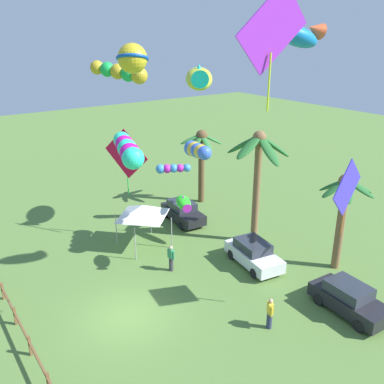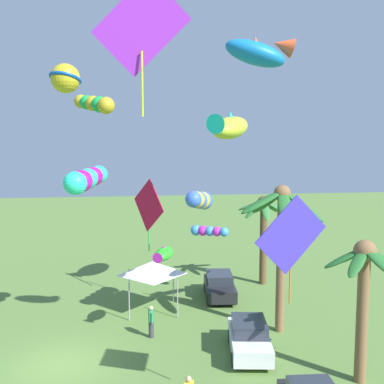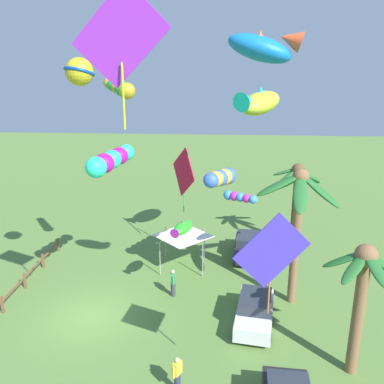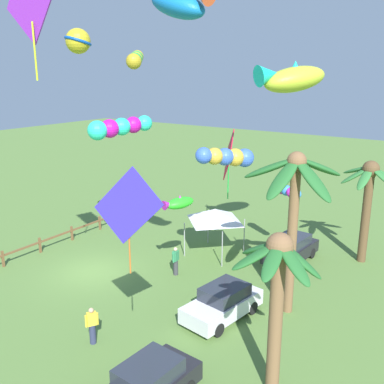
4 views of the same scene
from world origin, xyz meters
name	(u,v)px [view 2 (image 2 of 4)]	position (x,y,z in m)	size (l,w,h in m)	color
ground_plane	(61,365)	(0.00, 0.00, 0.00)	(120.00, 120.00, 0.00)	#567A38
palm_tree_0	(364,279)	(2.95, 12.06, 4.21)	(3.20, 3.07, 5.78)	brown
palm_tree_1	(281,221)	(-2.29, 10.42, 5.67)	(4.23, 4.34, 7.44)	brown
palm_tree_2	(263,221)	(-9.93, 11.77, 4.29)	(3.21, 3.36, 5.95)	brown
parked_car_0	(249,337)	(-0.05, 8.29, 0.75)	(4.11, 2.26, 1.51)	silver
parked_car_2	(220,286)	(-7.60, 8.38, 0.75)	(4.04, 2.06, 1.51)	black
spectator_1	(151,321)	(-2.33, 3.97, 0.81)	(0.55, 0.28, 1.59)	#38383D
festival_tent	(152,268)	(-5.94, 4.20, 2.47)	(2.86, 2.86, 2.85)	#9E9EA3
kite_diamond_0	(291,236)	(5.60, 8.11, 6.59)	(0.49, 2.50, 3.53)	#3C2DCB
kite_fish_1	(163,254)	(-1.83, 4.55, 4.29)	(1.86, 1.30, 0.73)	green
kite_ball_2	(65,78)	(0.52, 0.60, 12.02)	(1.76, 1.76, 1.15)	gold
kite_fish_3	(259,52)	(2.41, 7.86, 12.87)	(1.43, 2.80, 1.45)	#1370BF
kite_tube_4	(200,200)	(-3.30, 6.49, 6.62)	(3.32, 1.75, 1.27)	blue
kite_tube_5	(95,104)	(-2.40, 1.50, 11.28)	(2.42, 1.96, 1.01)	#B49820
kite_tube_6	(208,231)	(-7.90, 7.70, 4.10)	(1.60, 2.17, 0.66)	#388BE4
kite_fish_7	(229,127)	(-5.84, 8.50, 10.35)	(3.92, 3.34, 1.74)	#B7CA2E
kite_diamond_8	(149,206)	(-7.59, 4.10, 5.77)	(2.69, 1.64, 4.28)	red
kite_diamond_9	(142,28)	(5.05, 3.47, 13.00)	(0.50, 3.02, 4.21)	#A72DDF
kite_tube_10	(86,179)	(-1.36, 1.12, 7.90)	(3.58, 1.72, 1.08)	#26E4B7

